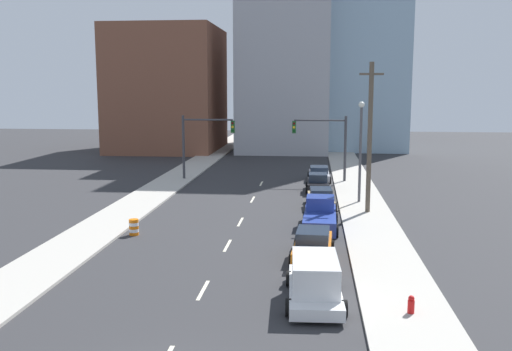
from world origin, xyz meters
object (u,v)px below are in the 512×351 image
traffic_signal_left (199,138)px  street_lamp (361,144)px  pickup_truck_blue (320,216)px  sedan_black (318,183)px  traffic_barrel (134,227)px  fire_hydrant (411,306)px  traffic_signal_right (329,139)px  box_truck_white (315,280)px  utility_pole_right_mid (370,137)px  sedan_tan (321,199)px  sedan_orange (313,246)px  sedan_silver (319,174)px

traffic_signal_left → street_lamp: bearing=-34.3°
pickup_truck_blue → sedan_black: (-0.04, 12.74, -0.10)m
traffic_barrel → fire_hydrant: (14.17, -10.71, -0.06)m
traffic_signal_right → box_truck_white: traffic_signal_right is taller
traffic_signal_right → box_truck_white: 29.99m
utility_pole_right_mid → fire_hydrant: size_ratio=12.27×
sedan_tan → sedan_black: (-0.18, 6.41, 0.04)m
street_lamp → pickup_truck_blue: (-3.00, -8.08, -3.66)m
sedan_orange → street_lamp: bearing=79.6°
sedan_orange → sedan_black: 18.98m
box_truck_white → sedan_silver: size_ratio=1.14×
traffic_signal_left → pickup_truck_blue: (11.06, -17.67, -3.19)m
traffic_signal_left → street_lamp: street_lamp is taller
traffic_signal_right → street_lamp: 9.80m
traffic_signal_right → box_truck_white: (-1.31, -29.80, -3.08)m
box_truck_white → pickup_truck_blue: 12.14m
box_truck_white → sedan_tan: 18.48m
sedan_black → sedan_tan: bearing=-88.9°
street_lamp → sedan_black: bearing=123.1°
box_truck_white → sedan_orange: bearing=88.6°
utility_pole_right_mid → box_truck_white: (-3.65, -16.76, -4.37)m
traffic_signal_left → utility_pole_right_mid: (14.37, -13.04, 1.29)m
traffic_signal_right → sedan_orange: traffic_signal_right is taller
utility_pole_right_mid → traffic_barrel: (-14.20, -7.22, -4.78)m
sedan_black → traffic_signal_right: bearing=77.8°
traffic_barrel → fire_hydrant: 17.77m
sedan_orange → sedan_black: size_ratio=1.14×
utility_pole_right_mid → sedan_black: (-3.35, 8.12, -4.58)m
traffic_signal_right → sedan_orange: bearing=-93.4°
traffic_barrel → sedan_orange: size_ratio=0.20×
street_lamp → sedan_black: street_lamp is taller
box_truck_white → sedan_tan: bearing=86.2°
utility_pole_right_mid → sedan_tan: utility_pole_right_mid is taller
traffic_signal_left → box_truck_white: (10.72, -29.80, -3.08)m
street_lamp → sedan_silver: (-2.89, 10.26, -3.81)m
pickup_truck_blue → sedan_silver: size_ratio=1.19×
fire_hydrant → pickup_truck_blue: size_ratio=0.15×
traffic_signal_right → sedan_black: 6.01m
street_lamp → sedan_silver: street_lamp is taller
pickup_truck_blue → traffic_barrel: bearing=-165.0°
sedan_silver → traffic_signal_right: bearing=-38.8°
sedan_black → traffic_barrel: bearing=-125.8°
traffic_signal_right → fire_hydrant: 31.26m
traffic_barrel → street_lamp: size_ratio=0.13×
fire_hydrant → sedan_silver: sedan_silver is taller
pickup_truck_blue → sedan_silver: pickup_truck_blue is taller
traffic_signal_right → sedan_tan: 11.84m
traffic_signal_right → sedan_tan: (-0.84, -11.33, -3.33)m
utility_pole_right_mid → box_truck_white: 17.70m
traffic_signal_right → pickup_truck_blue: (-0.97, -17.67, -3.19)m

